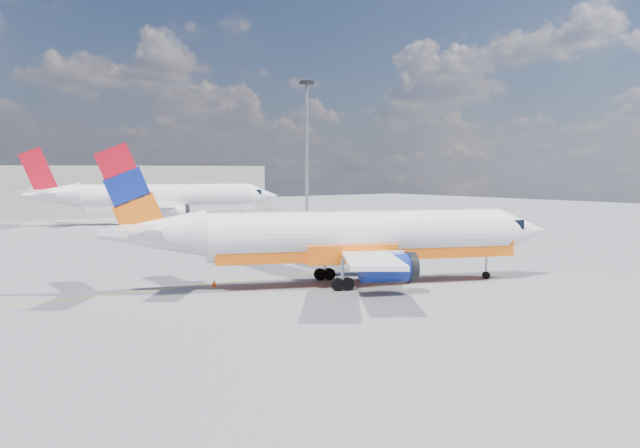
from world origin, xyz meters
TOP-DOWN VIEW (x-y plane):
  - ground at (0.00, 0.00)m, footprint 240.00×240.00m
  - taxi_line at (0.00, 3.00)m, footprint 70.00×0.15m
  - terminal_main at (5.00, 75.00)m, footprint 70.00×14.00m
  - main_jet at (0.47, -2.62)m, footprint 29.94×22.57m
  - second_jet at (12.74, 52.25)m, footprint 34.02×25.70m
  - gse_tug at (20.36, 2.65)m, footprint 2.48×1.94m
  - traffic_cone at (-6.94, 1.55)m, footprint 0.39×0.39m
  - floodlight_mast at (27.32, 38.14)m, footprint 1.39×1.39m

SIDE VIEW (x-z plane):
  - ground at x=0.00m, z-range 0.00..0.00m
  - taxi_line at x=0.00m, z-range 0.00..0.01m
  - traffic_cone at x=-6.94m, z-range -0.01..0.54m
  - gse_tug at x=20.36m, z-range -0.04..1.54m
  - main_jet at x=0.47m, z-range -1.53..7.67m
  - second_jet at x=12.74m, z-range -1.74..8.68m
  - terminal_main at x=5.00m, z-range 0.00..8.00m
  - floodlight_mast at x=27.32m, z-range 1.90..20.98m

